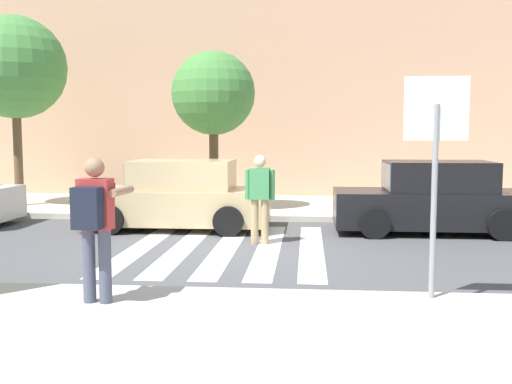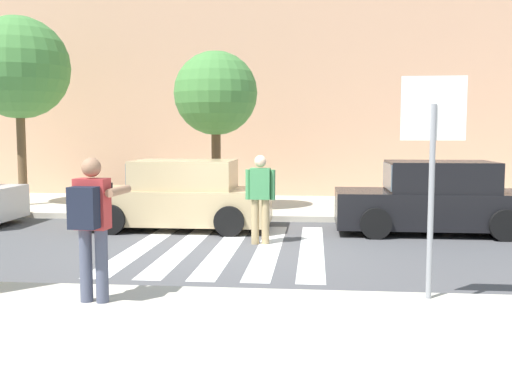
# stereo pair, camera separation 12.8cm
# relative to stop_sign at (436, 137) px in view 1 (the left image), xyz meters

# --- Properties ---
(ground_plane) EXTENTS (120.00, 120.00, 0.00)m
(ground_plane) POSITION_rel_stop_sign_xyz_m (-3.04, 3.45, -2.10)
(ground_plane) COLOR #4C4C4F
(sidewalk_far) EXTENTS (60.00, 4.80, 0.14)m
(sidewalk_far) POSITION_rel_stop_sign_xyz_m (-3.04, 9.45, -2.03)
(sidewalk_far) COLOR beige
(sidewalk_far) RESTS_ON ground
(building_facade_far) EXTENTS (56.00, 4.00, 7.38)m
(building_facade_far) POSITION_rel_stop_sign_xyz_m (-3.04, 13.85, 1.60)
(building_facade_far) COLOR tan
(building_facade_far) RESTS_ON ground
(crosswalk_stripe_0) EXTENTS (0.44, 5.20, 0.01)m
(crosswalk_stripe_0) POSITION_rel_stop_sign_xyz_m (-4.64, 3.65, -2.09)
(crosswalk_stripe_0) COLOR silver
(crosswalk_stripe_0) RESTS_ON ground
(crosswalk_stripe_1) EXTENTS (0.44, 5.20, 0.01)m
(crosswalk_stripe_1) POSITION_rel_stop_sign_xyz_m (-3.84, 3.65, -2.09)
(crosswalk_stripe_1) COLOR silver
(crosswalk_stripe_1) RESTS_ON ground
(crosswalk_stripe_2) EXTENTS (0.44, 5.20, 0.01)m
(crosswalk_stripe_2) POSITION_rel_stop_sign_xyz_m (-3.04, 3.65, -2.09)
(crosswalk_stripe_2) COLOR silver
(crosswalk_stripe_2) RESTS_ON ground
(crosswalk_stripe_3) EXTENTS (0.44, 5.20, 0.01)m
(crosswalk_stripe_3) POSITION_rel_stop_sign_xyz_m (-2.24, 3.65, -2.09)
(crosswalk_stripe_3) COLOR silver
(crosswalk_stripe_3) RESTS_ON ground
(crosswalk_stripe_4) EXTENTS (0.44, 5.20, 0.01)m
(crosswalk_stripe_4) POSITION_rel_stop_sign_xyz_m (-1.44, 3.65, -2.09)
(crosswalk_stripe_4) COLOR silver
(crosswalk_stripe_4) RESTS_ON ground
(stop_sign) EXTENTS (0.76, 0.08, 2.68)m
(stop_sign) POSITION_rel_stop_sign_xyz_m (0.00, 0.00, 0.00)
(stop_sign) COLOR gray
(stop_sign) RESTS_ON sidewalk_near
(photographer_with_backpack) EXTENTS (0.62, 0.87, 1.72)m
(photographer_with_backpack) POSITION_rel_stop_sign_xyz_m (-4.00, -0.59, -0.93)
(photographer_with_backpack) COLOR #474C60
(photographer_with_backpack) RESTS_ON sidewalk_near
(pedestrian_crossing) EXTENTS (0.58, 0.25, 1.72)m
(pedestrian_crossing) POSITION_rel_stop_sign_xyz_m (-2.44, 4.09, -1.12)
(pedestrian_crossing) COLOR tan
(pedestrian_crossing) RESTS_ON ground
(parked_car_tan) EXTENTS (4.10, 1.92, 1.55)m
(parked_car_tan) POSITION_rel_stop_sign_xyz_m (-4.39, 5.75, -1.37)
(parked_car_tan) COLOR tan
(parked_car_tan) RESTS_ON ground
(parked_car_black) EXTENTS (4.10, 1.92, 1.55)m
(parked_car_black) POSITION_rel_stop_sign_xyz_m (1.16, 5.75, -1.37)
(parked_car_black) COLOR black
(parked_car_black) RESTS_ON ground
(street_tree_west) EXTENTS (2.80, 2.80, 5.20)m
(street_tree_west) POSITION_rel_stop_sign_xyz_m (-9.53, 8.63, 1.83)
(street_tree_west) COLOR brown
(street_tree_west) RESTS_ON sidewalk_far
(street_tree_center) EXTENTS (2.15, 2.15, 4.10)m
(street_tree_center) POSITION_rel_stop_sign_xyz_m (-3.95, 8.03, 1.05)
(street_tree_center) COLOR brown
(street_tree_center) RESTS_ON sidewalk_far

